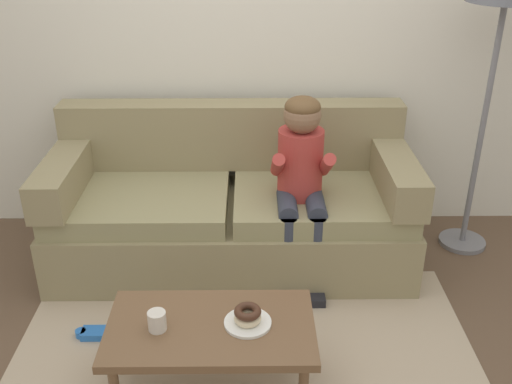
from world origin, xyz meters
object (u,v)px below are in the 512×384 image
(person_child, at_px, (301,173))
(donut, at_px, (248,318))
(coffee_table, at_px, (211,333))
(mug, at_px, (157,321))
(toy_controller, at_px, (97,334))
(couch, at_px, (232,209))

(person_child, relative_size, donut, 9.18)
(coffee_table, xyz_separation_m, person_child, (0.47, 0.96, 0.33))
(coffee_table, height_order, person_child, person_child)
(donut, distance_m, mug, 0.39)
(donut, relative_size, mug, 1.33)
(donut, distance_m, toy_controller, 0.95)
(couch, distance_m, toy_controller, 1.10)
(toy_controller, bearing_deg, mug, -47.79)
(couch, relative_size, donut, 17.95)
(couch, bearing_deg, toy_controller, -130.77)
(couch, relative_size, mug, 23.93)
(person_child, relative_size, mug, 12.24)
(coffee_table, xyz_separation_m, mug, (-0.23, -0.03, 0.09))
(donut, bearing_deg, couch, 95.00)
(donut, height_order, mug, mug)
(person_child, bearing_deg, coffee_table, -115.82)
(mug, bearing_deg, donut, 4.55)
(coffee_table, bearing_deg, couch, 86.97)
(person_child, bearing_deg, couch, 153.12)
(mug, distance_m, toy_controller, 0.69)
(couch, height_order, mug, couch)
(toy_controller, bearing_deg, donut, -27.67)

